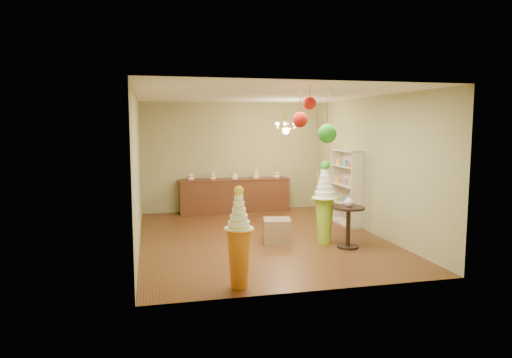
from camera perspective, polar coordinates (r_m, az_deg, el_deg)
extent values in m
plane|color=#532D16|center=(9.81, 0.54, -7.31)|extent=(6.50, 6.50, 0.00)
plane|color=white|center=(9.54, 0.56, 10.45)|extent=(6.50, 6.50, 0.00)
cube|color=tan|center=(12.73, -2.95, 2.76)|extent=(5.00, 0.04, 3.00)
cube|color=tan|center=(6.47, 7.43, -1.16)|extent=(5.00, 0.04, 3.00)
cube|color=tan|center=(9.29, -14.60, 1.07)|extent=(0.04, 6.50, 3.00)
cube|color=tan|center=(10.44, 14.00, 1.69)|extent=(0.04, 6.50, 3.00)
cone|color=#92C42B|center=(9.30, 8.53, -5.24)|extent=(0.44, 0.44, 0.93)
cylinder|color=white|center=(9.21, 8.59, -2.32)|extent=(0.60, 0.60, 0.03)
cylinder|color=white|center=(9.20, 8.59, -1.89)|extent=(0.48, 0.48, 0.11)
cylinder|color=white|center=(9.19, 8.61, -1.20)|extent=(0.40, 0.40, 0.11)
cylinder|color=white|center=(9.17, 8.62, -0.52)|extent=(0.33, 0.33, 0.11)
cylinder|color=white|center=(9.16, 8.63, 0.17)|extent=(0.27, 0.27, 0.11)
cylinder|color=white|center=(9.15, 8.64, 0.86)|extent=(0.22, 0.22, 0.11)
sphere|color=green|center=(9.13, 8.66, 1.69)|extent=(0.18, 0.18, 0.18)
cone|color=orange|center=(6.80, -2.13, -9.91)|extent=(0.41, 0.41, 0.87)
cylinder|color=white|center=(6.69, -2.15, -6.21)|extent=(0.50, 0.50, 0.03)
cylinder|color=white|center=(6.67, -2.15, -5.68)|extent=(0.37, 0.37, 0.10)
cylinder|color=white|center=(6.65, -2.15, -4.87)|extent=(0.30, 0.30, 0.10)
cylinder|color=white|center=(6.63, -2.16, -4.05)|extent=(0.24, 0.24, 0.10)
cylinder|color=white|center=(6.62, -2.16, -3.23)|extent=(0.19, 0.19, 0.10)
cylinder|color=white|center=(6.60, -2.16, -2.40)|extent=(0.15, 0.15, 0.10)
sphere|color=yellow|center=(6.58, -2.17, -1.47)|extent=(0.14, 0.14, 0.14)
cube|color=#8D6F4D|center=(9.35, 2.62, -6.49)|extent=(0.64, 0.64, 0.49)
cube|color=#572C1B|center=(12.57, -2.69, -2.11)|extent=(3.00, 0.50, 0.90)
cube|color=#572C1B|center=(12.51, -2.70, -0.05)|extent=(3.04, 0.54, 0.03)
cylinder|color=white|center=(12.34, -8.19, 0.24)|extent=(0.18, 0.18, 0.16)
cylinder|color=white|center=(12.40, -5.43, 0.50)|extent=(0.18, 0.18, 0.24)
cylinder|color=white|center=(12.50, -2.70, 0.39)|extent=(0.18, 0.18, 0.16)
cylinder|color=white|center=(12.62, -0.03, 0.64)|extent=(0.18, 0.18, 0.24)
cylinder|color=white|center=(12.77, 2.59, 0.52)|extent=(0.18, 0.18, 0.16)
cube|color=beige|center=(11.21, 11.96, -1.00)|extent=(0.04, 1.20, 1.80)
cube|color=beige|center=(11.20, 11.16, -3.06)|extent=(0.30, 1.14, 0.03)
cube|color=beige|center=(11.14, 11.22, -0.78)|extent=(0.30, 1.14, 0.03)
cube|color=beige|center=(11.09, 11.27, 1.53)|extent=(0.30, 1.14, 0.03)
cylinder|color=black|center=(9.20, 11.39, -8.27)|extent=(0.53, 0.53, 0.04)
cylinder|color=black|center=(9.11, 11.44, -5.99)|extent=(0.11, 0.11, 0.79)
cylinder|color=black|center=(9.03, 11.50, -3.54)|extent=(0.79, 0.79, 0.04)
imported|color=beige|center=(9.01, 11.52, -2.74)|extent=(0.27, 0.27, 0.21)
cylinder|color=#383128|center=(7.44, 5.56, 9.43)|extent=(0.01, 0.01, 0.53)
sphere|color=#B51B13|center=(7.44, 5.53, 7.40)|extent=(0.25, 0.25, 0.25)
cylinder|color=#383128|center=(7.51, 8.94, 8.50)|extent=(0.01, 0.01, 0.75)
sphere|color=green|center=(7.51, 8.89, 5.63)|extent=(0.31, 0.31, 0.31)
cylinder|color=#383128|center=(7.13, 6.73, 10.53)|extent=(0.01, 0.01, 0.28)
sphere|color=#B51B13|center=(7.12, 6.71, 9.41)|extent=(0.20, 0.20, 0.20)
cylinder|color=gold|center=(11.34, 3.77, 8.59)|extent=(0.02, 0.02, 0.50)
cylinder|color=gold|center=(11.33, 3.75, 7.07)|extent=(0.10, 0.10, 0.30)
sphere|color=#FDD58B|center=(11.33, 3.75, 6.06)|extent=(0.18, 0.18, 0.18)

